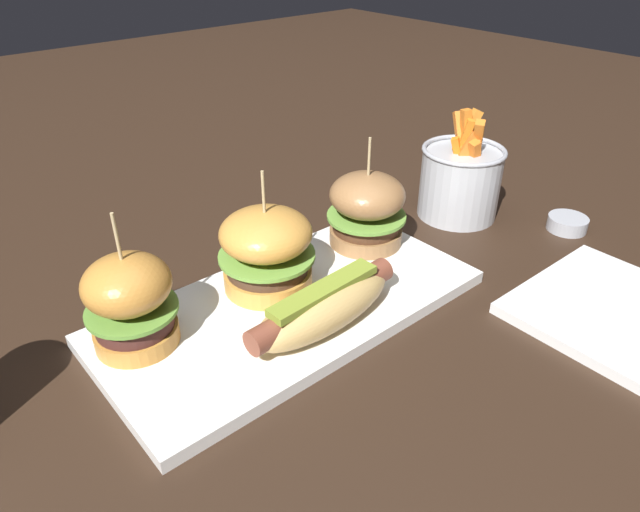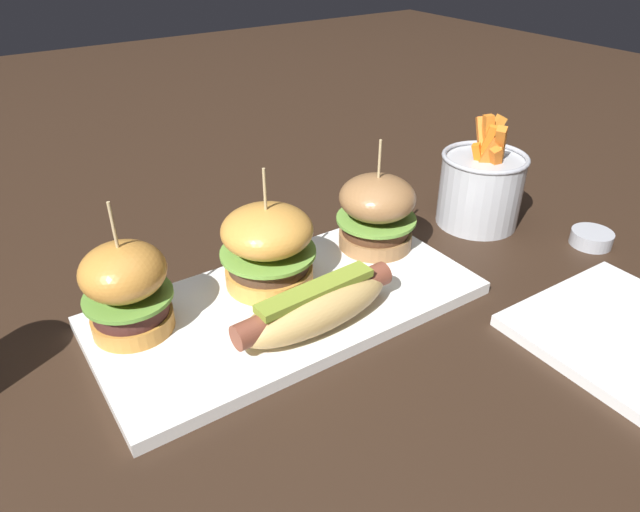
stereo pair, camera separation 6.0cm
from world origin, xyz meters
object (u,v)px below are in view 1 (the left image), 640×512
fries_bucket (460,180)px  side_plate (622,315)px  sauce_ramekin (567,223)px  platter_main (291,307)px  slider_right (367,209)px  slider_center (269,248)px  slider_left (130,301)px  hot_dog (323,306)px

fries_bucket → side_plate: 0.27m
sauce_ramekin → platter_main: bearing=166.4°
slider_right → sauce_ramekin: size_ratio=2.62×
side_plate → platter_main: bearing=137.3°
slider_center → fries_bucket: 0.31m
slider_right → fries_bucket: same height
slider_left → slider_center: (0.15, -0.00, -0.00)m
slider_right → side_plate: size_ratio=0.71×
platter_main → slider_left: slider_left is taller
slider_center → slider_right: size_ratio=1.00×
hot_dog → slider_right: size_ratio=1.33×
slider_center → sauce_ramekin: bearing=-19.1°
slider_left → sauce_ramekin: 0.56m
slider_center → side_plate: (0.25, -0.27, -0.05)m
slider_right → fries_bucket: bearing=-3.4°
slider_center → fries_bucket: same height
sauce_ramekin → side_plate: sauce_ramekin is taller
slider_left → sauce_ramekin: size_ratio=2.68×
hot_dog → slider_left: size_ratio=1.30×
slider_center → slider_right: same height
sauce_ramekin → side_plate: 0.20m
hot_dog → slider_right: 0.18m
sauce_ramekin → side_plate: bearing=-134.9°
fries_bucket → side_plate: fries_bucket is taller
slider_center → fries_bucket: (0.31, -0.01, -0.01)m
slider_left → side_plate: (0.40, -0.28, -0.06)m
slider_right → sauce_ramekin: bearing=-28.7°
platter_main → slider_left: bearing=163.9°
hot_dog → side_plate: bearing=-35.5°
platter_main → fries_bucket: fries_bucket is taller
platter_main → side_plate: 0.34m
hot_dog → sauce_ramekin: size_ratio=3.49×
hot_dog → slider_center: slider_center is taller
platter_main → slider_left: 0.17m
slider_left → slider_right: 0.30m
slider_center → sauce_ramekin: slider_center is taller
platter_main → side_plate: (0.25, -0.23, -0.00)m
slider_right → side_plate: (0.11, -0.27, -0.05)m
slider_center → fries_bucket: bearing=-2.0°
platter_main → hot_dog: 0.06m
fries_bucket → slider_left: bearing=178.2°
slider_right → fries_bucket: (0.17, -0.01, -0.01)m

